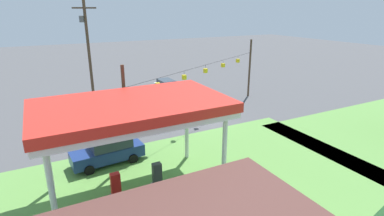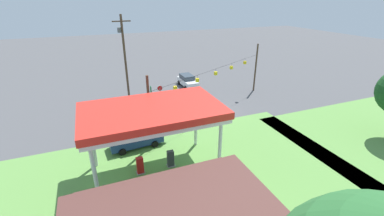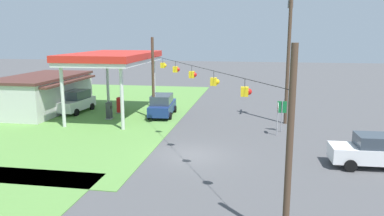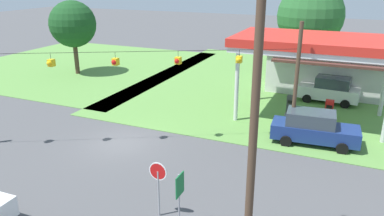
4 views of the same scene
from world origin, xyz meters
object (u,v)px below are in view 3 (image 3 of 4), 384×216
at_px(fuel_pump_near, 109,111).
at_px(stop_sign_roadside, 278,112).
at_px(car_on_crossroad, 376,151).
at_px(gas_station_store, 42,93).
at_px(gas_station_canopy, 113,59).
at_px(route_sign, 282,110).
at_px(fuel_pump_far, 120,106).
at_px(utility_pole_main, 289,47).
at_px(car_at_pumps_rear, 76,101).
at_px(car_at_pumps_front, 162,105).

relative_size(fuel_pump_near, stop_sign_roadside, 0.61).
height_order(fuel_pump_near, car_on_crossroad, car_on_crossroad).
distance_m(gas_station_store, car_on_crossroad, 29.46).
relative_size(car_on_crossroad, stop_sign_roadside, 1.95).
relative_size(gas_station_canopy, route_sign, 4.46).
height_order(car_on_crossroad, route_sign, route_sign).
height_order(fuel_pump_far, stop_sign_roadside, stop_sign_roadside).
distance_m(car_on_crossroad, stop_sign_roadside, 7.90).
xyz_separation_m(gas_station_canopy, stop_sign_roadside, (-4.34, -14.33, -3.45)).
distance_m(gas_station_canopy, stop_sign_roadside, 15.37).
bearing_deg(utility_pole_main, fuel_pump_near, 93.92).
height_order(car_at_pumps_rear, utility_pole_main, utility_pole_main).
distance_m(gas_station_canopy, gas_station_store, 8.54).
relative_size(gas_station_store, car_at_pumps_rear, 2.32).
xyz_separation_m(car_on_crossroad, utility_pole_main, (10.01, 4.25, 5.44)).
bearing_deg(route_sign, stop_sign_roadside, 161.94).
bearing_deg(car_at_pumps_rear, fuel_pump_far, 98.71).
bearing_deg(fuel_pump_far, car_at_pumps_rear, 93.99).
bearing_deg(fuel_pump_near, gas_station_canopy, 0.07).
distance_m(gas_station_store, car_at_pumps_front, 12.06).
xyz_separation_m(car_at_pumps_front, car_at_pumps_rear, (0.27, 8.61, 0.03)).
distance_m(car_at_pumps_rear, utility_pole_main, 20.28).
relative_size(gas_station_canopy, car_on_crossroad, 2.19).
relative_size(fuel_pump_far, car_at_pumps_front, 0.30).
xyz_separation_m(car_at_pumps_rear, car_on_crossroad, (-11.28, -23.78, -0.08)).
distance_m(gas_station_canopy, fuel_pump_near, 4.72).
xyz_separation_m(gas_station_canopy, fuel_pump_far, (1.31, -0.00, -4.54)).
distance_m(gas_station_store, stop_sign_roadside, 22.70).
bearing_deg(utility_pole_main, car_at_pumps_front, 84.80).
bearing_deg(car_at_pumps_rear, gas_station_store, -85.73).
relative_size(gas_station_canopy, car_at_pumps_front, 2.07).
relative_size(car_at_pumps_front, route_sign, 2.15).
bearing_deg(fuel_pump_near, car_at_pumps_front, -64.71).
height_order(gas_station_canopy, car_at_pumps_front, gas_station_canopy).
relative_size(stop_sign_roadside, utility_pole_main, 0.22).
bearing_deg(stop_sign_roadside, car_at_pumps_rear, -106.01).
bearing_deg(fuel_pump_near, route_sign, -97.32).
bearing_deg(car_on_crossroad, fuel_pump_near, -26.30).
xyz_separation_m(fuel_pump_far, car_at_pumps_front, (-0.57, -4.31, 0.30)).
height_order(car_at_pumps_front, utility_pole_main, utility_pole_main).
height_order(gas_station_store, car_at_pumps_front, gas_station_store).
bearing_deg(gas_station_store, utility_pole_main, -93.23).
distance_m(fuel_pump_far, car_at_pumps_rear, 4.32).
bearing_deg(gas_station_store, fuel_pump_near, -106.85).
bearing_deg(gas_station_canopy, stop_sign_roadside, -106.84).
relative_size(gas_station_canopy, fuel_pump_far, 7.02).
relative_size(fuel_pump_far, route_sign, 0.63).
bearing_deg(fuel_pump_far, car_at_pumps_front, -97.59).
distance_m(car_at_pumps_rear, route_sign, 19.47).
xyz_separation_m(route_sign, utility_pole_main, (2.93, -0.52, 4.70)).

